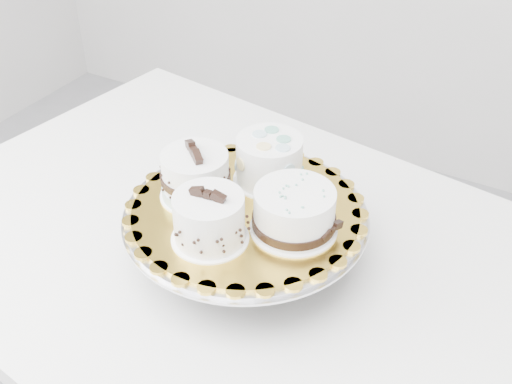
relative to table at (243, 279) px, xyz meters
The scene contains 7 objects.
table is the anchor object (origin of this frame).
cake_stand 0.15m from the table, 50.64° to the right, with size 0.39×0.39×0.10m.
cake_board 0.19m from the table, 50.64° to the right, with size 0.35×0.35×0.01m, color gold.
cake_swirl 0.25m from the table, 83.00° to the right, with size 0.11×0.11×0.09m.
cake_banded 0.23m from the table, 149.23° to the right, with size 0.15×0.15×0.10m.
cake_dots 0.23m from the table, 72.11° to the left, with size 0.14×0.14×0.08m.
cake_ribbon 0.25m from the table, 17.98° to the right, with size 0.14×0.14×0.07m.
Camera 1 is at (0.50, -0.46, 1.47)m, focal length 45.00 mm.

